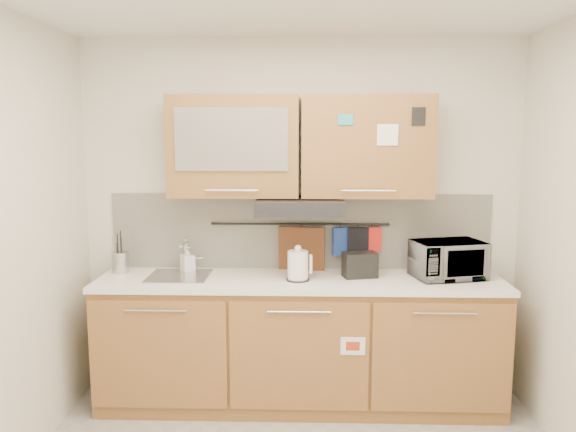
{
  "coord_description": "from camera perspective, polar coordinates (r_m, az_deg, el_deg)",
  "views": [
    {
      "loc": [
        0.03,
        -2.62,
        1.91
      ],
      "look_at": [
        -0.08,
        1.05,
        1.38
      ],
      "focal_mm": 35.0,
      "sensor_mm": 36.0,
      "label": 1
    }
  ],
  "objects": [
    {
      "name": "utensil_rail",
      "position": [
        4.12,
        1.24,
        -0.83
      ],
      "size": [
        1.3,
        0.02,
        0.02
      ],
      "primitive_type": "cylinder",
      "rotation": [
        0.0,
        1.57,
        0.0
      ],
      "color": "black",
      "rests_on": "backsplash"
    },
    {
      "name": "microwave",
      "position": [
        4.07,
        15.94,
        -4.29
      ],
      "size": [
        0.53,
        0.42,
        0.26
      ],
      "primitive_type": "imported",
      "rotation": [
        0.0,
        0.0,
        0.25
      ],
      "color": "#999999",
      "rests_on": "countertop"
    },
    {
      "name": "oven_mitt",
      "position": [
        4.14,
        5.36,
        -2.56
      ],
      "size": [
        0.13,
        0.08,
        0.21
      ],
      "primitive_type": "cube",
      "rotation": [
        0.0,
        0.0,
        0.39
      ],
      "color": "#203F96",
      "rests_on": "utensil_rail"
    },
    {
      "name": "kettle",
      "position": [
        3.85,
        1.03,
        -5.14
      ],
      "size": [
        0.18,
        0.16,
        0.25
      ],
      "rotation": [
        0.0,
        0.0,
        0.19
      ],
      "color": "white",
      "rests_on": "countertop"
    },
    {
      "name": "utensil_crock",
      "position": [
        4.25,
        -16.64,
        -4.47
      ],
      "size": [
        0.16,
        0.16,
        0.3
      ],
      "rotation": [
        0.0,
        0.0,
        0.41
      ],
      "color": "#B0B0B5",
      "rests_on": "countertop"
    },
    {
      "name": "soap_bottle",
      "position": [
        4.16,
        -10.16,
        -4.34
      ],
      "size": [
        0.12,
        0.12,
        0.19
      ],
      "primitive_type": "imported",
      "rotation": [
        0.0,
        0.0,
        0.64
      ],
      "color": "#999999",
      "rests_on": "countertop"
    },
    {
      "name": "wall_back",
      "position": [
        4.17,
        1.25,
        -0.18
      ],
      "size": [
        3.2,
        0.0,
        3.2
      ],
      "primitive_type": "plane",
      "rotation": [
        1.57,
        0.0,
        0.0
      ],
      "color": "silver",
      "rests_on": "ground"
    },
    {
      "name": "base_cabinet",
      "position": [
        4.1,
        1.17,
        -13.29
      ],
      "size": [
        2.8,
        0.64,
        0.88
      ],
      "color": "#9C6637",
      "rests_on": "floor"
    },
    {
      "name": "countertop",
      "position": [
        3.94,
        1.19,
        -6.6
      ],
      "size": [
        2.82,
        0.62,
        0.04
      ],
      "primitive_type": "cube",
      "color": "white",
      "rests_on": "base_cabinet"
    },
    {
      "name": "upper_cabinets",
      "position": [
        3.94,
        1.18,
        7.09
      ],
      "size": [
        1.82,
        0.37,
        0.7
      ],
      "color": "#9C6637",
      "rests_on": "wall_back"
    },
    {
      "name": "dark_pouch",
      "position": [
        4.15,
        7.15,
        -2.78
      ],
      "size": [
        0.16,
        0.07,
        0.24
      ],
      "primitive_type": "cube",
      "rotation": [
        0.0,
        0.0,
        -0.19
      ],
      "color": "black",
      "rests_on": "utensil_rail"
    },
    {
      "name": "range_hood",
      "position": [
        3.9,
        1.22,
        1.03
      ],
      "size": [
        0.6,
        0.46,
        0.1
      ],
      "primitive_type": "cube",
      "color": "black",
      "rests_on": "upper_cabinets"
    },
    {
      "name": "cutting_board",
      "position": [
        4.15,
        1.37,
        -4.0
      ],
      "size": [
        0.34,
        0.08,
        0.42
      ],
      "primitive_type": "cube",
      "rotation": [
        0.0,
        0.0,
        -0.15
      ],
      "color": "brown",
      "rests_on": "utensil_rail"
    },
    {
      "name": "pot_holder",
      "position": [
        4.16,
        8.51,
        -2.35
      ],
      "size": [
        0.14,
        0.03,
        0.17
      ],
      "primitive_type": "cube",
      "rotation": [
        0.0,
        0.0,
        0.07
      ],
      "color": "red",
      "rests_on": "utensil_rail"
    },
    {
      "name": "sink",
      "position": [
        4.05,
        -10.97,
        -5.99
      ],
      "size": [
        0.42,
        0.4,
        0.26
      ],
      "color": "silver",
      "rests_on": "countertop"
    },
    {
      "name": "toaster",
      "position": [
        3.98,
        7.31,
        -4.91
      ],
      "size": [
        0.25,
        0.18,
        0.18
      ],
      "rotation": [
        0.0,
        0.0,
        0.21
      ],
      "color": "black",
      "rests_on": "countertop"
    },
    {
      "name": "backsplash",
      "position": [
        4.17,
        1.24,
        -1.56
      ],
      "size": [
        2.8,
        0.02,
        0.56
      ],
      "primitive_type": "cube",
      "color": "silver",
      "rests_on": "countertop"
    }
  ]
}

